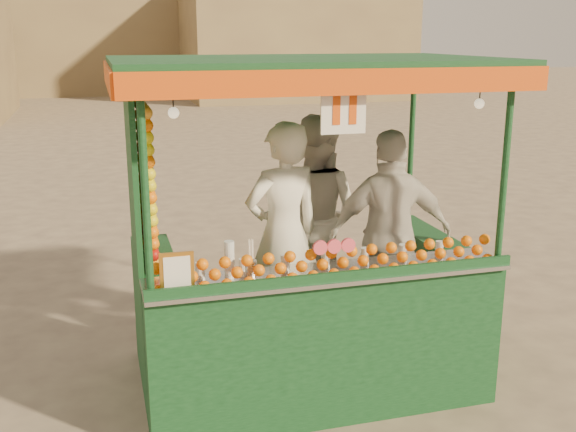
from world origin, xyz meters
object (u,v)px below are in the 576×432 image
object	(u,v)px
vendor_left	(283,234)
vendor_right	(390,236)
juice_cart	(300,288)
vendor_middle	(314,217)

from	to	relation	value
vendor_left	vendor_right	distance (m)	0.84
juice_cart	vendor_right	world-z (taller)	juice_cart
juice_cart	vendor_left	world-z (taller)	juice_cart
juice_cart	vendor_left	bearing A→B (deg)	103.56
juice_cart	vendor_middle	size ratio (longest dim) A/B	1.58
vendor_middle	vendor_right	world-z (taller)	vendor_middle
vendor_left	vendor_middle	distance (m)	0.60
vendor_middle	vendor_right	size ratio (longest dim) A/B	1.04
vendor_left	vendor_middle	bearing A→B (deg)	-144.97
vendor_left	vendor_right	world-z (taller)	vendor_left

